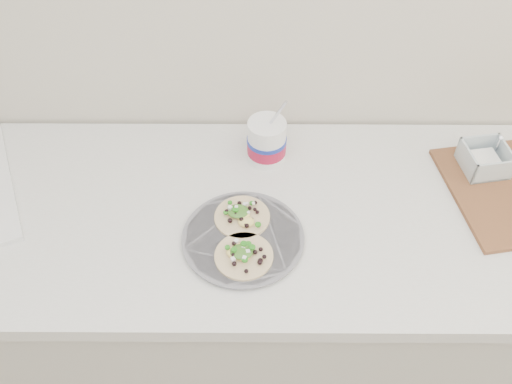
{
  "coord_description": "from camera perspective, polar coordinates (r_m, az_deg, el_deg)",
  "views": [
    {
      "loc": [
        -0.05,
        0.5,
        1.97
      ],
      "look_at": [
        -0.05,
        1.42,
        0.96
      ],
      "focal_mm": 40.0,
      "sensor_mm": 36.0,
      "label": 1
    }
  ],
  "objects": [
    {
      "name": "counter",
      "position": [
        1.78,
        1.8,
        -10.97
      ],
      "size": [
        2.44,
        0.66,
        0.9
      ],
      "color": "beige",
      "rests_on": "ground"
    },
    {
      "name": "taco_plate",
      "position": [
        1.33,
        -1.31,
        -4.4
      ],
      "size": [
        0.29,
        0.29,
        0.04
      ],
      "rotation": [
        0.0,
        0.0,
        -0.21
      ],
      "color": "slate",
      "rests_on": "counter"
    },
    {
      "name": "tub",
      "position": [
        1.49,
        1.17,
        5.3
      ],
      "size": [
        0.1,
        0.1,
        0.23
      ],
      "rotation": [
        0.0,
        0.0,
        0.14
      ],
      "color": "white",
      "rests_on": "counter"
    }
  ]
}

